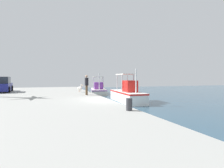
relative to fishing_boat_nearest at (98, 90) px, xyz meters
name	(u,v)px	position (x,y,z in m)	size (l,w,h in m)	color
quay_pier	(28,109)	(12.58, -7.42, -0.18)	(36.00, 10.00, 0.80)	#9E9E99
fishing_boat_nearest	(98,90)	(0.00, 0.00, 0.00)	(6.13, 3.04, 2.84)	silver
fishing_boat_second	(127,94)	(8.63, 0.61, 0.13)	(6.10, 2.06, 3.00)	white
pelican	(80,88)	(5.87, -3.44, 0.62)	(0.93, 0.65, 0.82)	tan
fisherman_standing	(87,84)	(9.07, -3.32, 1.16)	(0.65, 0.24, 1.69)	#4C3823
parked_car	(1,85)	(3.08, -11.08, 0.94)	(4.24, 2.16, 1.57)	black
mooring_bollard_nearest	(129,104)	(16.81, -2.87, 0.49)	(0.27, 0.27, 0.55)	#333338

